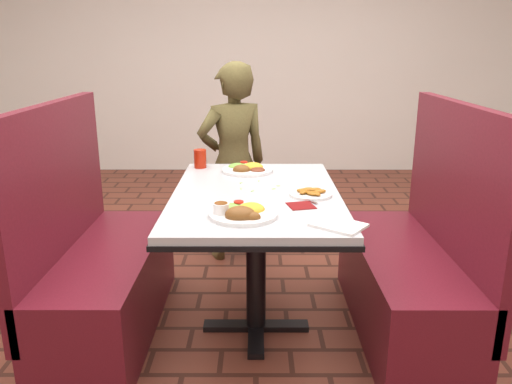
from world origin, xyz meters
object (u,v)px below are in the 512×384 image
(booth_bench_left, at_px, (99,271))
(diner_person, at_px, (233,163))
(near_dinner_plate, at_px, (242,209))
(plantain_plate, at_px, (311,193))
(booth_bench_right, at_px, (413,271))
(far_dinner_plate, at_px, (247,167))
(red_tumbler, at_px, (200,159))
(dining_table, at_px, (256,211))

(booth_bench_left, xyz_separation_m, diner_person, (0.64, 0.96, 0.34))
(booth_bench_left, height_order, near_dinner_plate, booth_bench_left)
(plantain_plate, bearing_deg, diner_person, 112.09)
(diner_person, bearing_deg, near_dinner_plate, 71.55)
(booth_bench_left, height_order, booth_bench_right, same)
(booth_bench_left, xyz_separation_m, far_dinner_plate, (0.75, 0.42, 0.45))
(plantain_plate, relative_size, red_tumbler, 1.89)
(far_dinner_plate, relative_size, plantain_plate, 1.43)
(booth_bench_right, bearing_deg, diner_person, 134.73)
(booth_bench_left, distance_m, plantain_plate, 1.14)
(booth_bench_right, relative_size, plantain_plate, 5.98)
(far_dinner_plate, bearing_deg, booth_bench_right, -26.09)
(booth_bench_left, bearing_deg, red_tumbler, 46.72)
(far_dinner_plate, xyz_separation_m, red_tumbler, (-0.28, 0.09, 0.03))
(booth_bench_left, distance_m, near_dinner_plate, 0.94)
(diner_person, height_order, near_dinner_plate, diner_person)
(dining_table, height_order, red_tumbler, red_tumbler)
(dining_table, xyz_separation_m, plantain_plate, (0.26, -0.06, 0.11))
(booth_bench_right, bearing_deg, near_dinner_plate, -157.24)
(diner_person, height_order, far_dinner_plate, diner_person)
(plantain_plate, bearing_deg, dining_table, 167.11)
(red_tumbler, bearing_deg, booth_bench_right, -24.15)
(dining_table, distance_m, booth_bench_left, 0.86)
(booth_bench_right, distance_m, red_tumbler, 1.32)
(far_dinner_plate, distance_m, plantain_plate, 0.57)
(far_dinner_plate, bearing_deg, red_tumbler, 162.22)
(dining_table, xyz_separation_m, far_dinner_plate, (-0.05, 0.42, 0.12))
(far_dinner_plate, relative_size, red_tumbler, 2.69)
(dining_table, relative_size, diner_person, 0.91)
(near_dinner_plate, distance_m, red_tumbler, 0.90)
(booth_bench_right, relative_size, far_dinner_plate, 4.20)
(far_dinner_plate, height_order, red_tumbler, red_tumbler)
(red_tumbler, bearing_deg, near_dinner_plate, -72.86)
(dining_table, height_order, far_dinner_plate, far_dinner_plate)
(dining_table, relative_size, booth_bench_left, 1.01)
(plantain_plate, xyz_separation_m, red_tumbler, (-0.58, 0.56, 0.04))
(booth_bench_left, bearing_deg, diner_person, 56.34)
(dining_table, distance_m, near_dinner_plate, 0.39)
(diner_person, relative_size, plantain_plate, 6.67)
(near_dinner_plate, xyz_separation_m, plantain_plate, (0.32, 0.30, -0.02))
(near_dinner_plate, bearing_deg, dining_table, 80.79)
(dining_table, distance_m, plantain_plate, 0.29)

